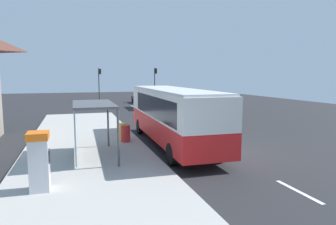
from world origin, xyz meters
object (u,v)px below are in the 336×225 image
Objects in this scene: recycling_bin_yellow at (124,131)px; bus at (172,113)px; white_van at (153,97)px; traffic_light_far_side at (99,79)px; sedan_near at (140,97)px; traffic_light_near_side at (155,79)px; ticket_machine at (39,161)px; recycling_bin_red at (125,133)px; bus_shelter at (87,116)px.

bus is at bearing -32.73° from recycling_bin_yellow.
white_van is 13.12m from traffic_light_far_side.
recycling_bin_yellow is (-2.49, 1.60, -1.19)m from bus.
sedan_near is at bearing 75.65° from recycling_bin_yellow.
traffic_light_near_side reaches higher than white_van.
sedan_near is at bearing 72.30° from ticket_machine.
traffic_light_far_side is at bearing 141.72° from sedan_near.
traffic_light_near_side is (13.60, 36.05, 2.26)m from ticket_machine.
white_van is 7.59m from sedan_near.
sedan_near is 2.28× the size of ticket_machine.
recycling_bin_red is at bearing 160.13° from bus.
recycling_bin_red is 0.70m from recycling_bin_yellow.
bus is at bearing -87.45° from traffic_light_far_side.
sedan_near is 0.87× the size of traffic_light_far_side.
traffic_light_far_side is (-5.30, 11.83, 2.02)m from white_van.
recycling_bin_yellow is (-6.40, -17.83, -0.69)m from white_van.
bus_shelter is at bearing -158.95° from bus.
bus is at bearing -19.87° from recycling_bin_red.
recycling_bin_yellow is at bearing 90.00° from recycling_bin_red.
white_van is 2.72× the size of ticket_machine.
traffic_light_near_side is at bearing 69.74° from bus_shelter.
bus reaches higher than bus_shelter.
recycling_bin_yellow is 0.24× the size of bus_shelter.
traffic_light_near_side is at bearing 71.43° from recycling_bin_yellow.
bus reaches higher than recycling_bin_yellow.
recycling_bin_yellow is (3.90, 7.19, -0.52)m from ticket_machine.
bus_shelter reaches higher than white_van.
white_van is 1.19× the size of sedan_near.
bus reaches higher than ticket_machine.
white_van is 22.93m from bus_shelter.
bus_shelter is at bearing -112.07° from white_van.
white_van is at bearing -106.64° from traffic_light_near_side.
traffic_light_far_side is at bearing 84.28° from bus_shelter.
recycling_bin_red is at bearing -90.00° from recycling_bin_yellow.
bus is 27.32m from sedan_near.
recycling_bin_red is at bearing -92.07° from traffic_light_far_side.
bus is 2.10× the size of white_van.
traffic_light_near_side is at bearing 76.69° from bus.
traffic_light_near_side is at bearing 71.84° from recycling_bin_red.
white_van is at bearing -65.87° from traffic_light_far_side.
bus is 3.19m from recycling_bin_yellow.
white_van is 18.96m from recycling_bin_yellow.
recycling_bin_yellow is at bearing 57.01° from bus_shelter.
white_van reaches higher than recycling_bin_red.
bus is at bearing -101.38° from white_van.
sedan_near is 0.85× the size of traffic_light_near_side.
ticket_machine is at bearing -107.70° from sedan_near.
sedan_near is at bearing 73.17° from bus_shelter.
ticket_machine is 38.59m from traffic_light_near_side.
white_van is 1.32× the size of bus_shelter.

